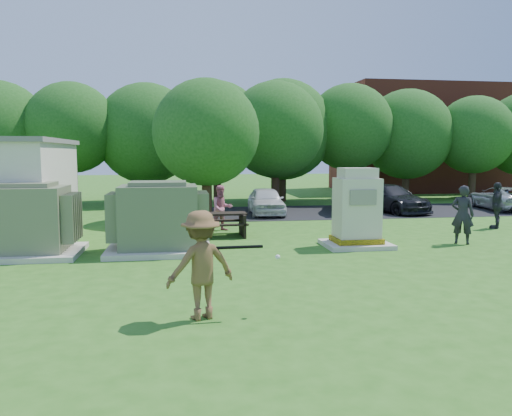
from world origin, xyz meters
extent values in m
plane|color=#2D6619|center=(0.00, 0.00, 0.00)|extent=(120.00, 120.00, 0.00)
cube|color=maroon|center=(18.00, 27.00, 4.00)|extent=(15.00, 8.00, 8.00)
cube|color=#232326|center=(7.00, 13.50, 0.01)|extent=(20.00, 6.00, 0.01)
cube|color=beige|center=(-6.50, 4.50, 0.07)|extent=(3.00, 2.40, 0.15)
cube|color=#6A7251|center=(-6.50, 4.50, 1.05)|extent=(2.20, 1.80, 1.80)
cube|color=#6A7251|center=(-6.50, 4.50, 2.01)|extent=(1.60, 1.30, 0.12)
cube|color=#6A7251|center=(-5.23, 4.50, 1.07)|extent=(0.32, 1.50, 1.35)
cube|color=beige|center=(-2.80, 4.50, 0.07)|extent=(3.00, 2.40, 0.15)
cube|color=#596647|center=(-2.80, 4.50, 1.05)|extent=(2.20, 1.80, 1.80)
cube|color=#596647|center=(-2.80, 4.50, 2.01)|extent=(1.60, 1.30, 0.12)
cube|color=#596647|center=(-4.07, 4.50, 1.07)|extent=(0.32, 1.50, 1.35)
cube|color=#596647|center=(-1.53, 4.50, 1.07)|extent=(0.32, 1.50, 1.35)
cube|color=beige|center=(3.21, 4.39, 0.07)|extent=(2.00, 1.64, 0.14)
cube|color=yellow|center=(3.21, 4.39, 0.22)|extent=(1.41, 1.14, 0.16)
cube|color=beige|center=(3.21, 4.39, 1.21)|extent=(1.27, 1.00, 1.82)
cube|color=beige|center=(3.21, 4.39, 2.28)|extent=(1.05, 0.82, 0.32)
cube|color=gray|center=(3.21, 3.86, 1.58)|extent=(0.82, 0.04, 0.46)
cube|color=black|center=(-0.85, 7.00, 0.79)|extent=(1.93, 0.75, 0.06)
cube|color=black|center=(-0.85, 7.58, 0.47)|extent=(1.93, 0.27, 0.05)
cube|color=black|center=(-0.85, 6.41, 0.47)|extent=(1.93, 0.27, 0.05)
cube|color=black|center=(-1.69, 7.00, 0.40)|extent=(0.09, 1.44, 0.79)
cube|color=black|center=(-0.02, 7.00, 0.40)|extent=(0.09, 1.44, 0.79)
imported|color=brown|center=(-1.85, -1.69, 0.95)|extent=(1.39, 1.07, 1.90)
imported|color=black|center=(6.70, 4.31, 0.94)|extent=(0.82, 0.76, 1.88)
imported|color=#C4687B|center=(-0.64, 8.22, 0.85)|extent=(0.96, 0.82, 1.71)
imported|color=#27282D|center=(9.87, 7.18, 0.89)|extent=(1.02, 1.07, 1.79)
imported|color=silver|center=(1.86, 12.94, 0.65)|extent=(1.71, 3.88, 1.30)
imported|color=#AEAEB3|center=(6.15, 13.29, 0.74)|extent=(2.55, 4.75, 1.49)
imported|color=black|center=(8.12, 13.08, 0.68)|extent=(3.21, 5.02, 1.35)
imported|color=silver|center=(14.15, 13.11, 0.59)|extent=(2.45, 4.45, 1.18)
cylinder|color=black|center=(-1.19, -1.70, 1.24)|extent=(0.85, 0.09, 0.06)
cylinder|color=maroon|center=(-1.77, -1.77, 1.24)|extent=(0.22, 0.07, 0.06)
sphere|color=white|center=(-0.48, -1.62, 1.03)|extent=(0.09, 0.09, 0.09)
cylinder|color=#47301E|center=(-12.00, 19.40, 1.20)|extent=(0.44, 0.44, 2.40)
cylinder|color=#47301E|center=(-8.00, 18.80, 1.40)|extent=(0.44, 0.44, 2.80)
sphere|color=#235B1C|center=(-8.00, 18.80, 4.30)|extent=(5.00, 5.00, 5.00)
cylinder|color=#47301E|center=(-4.00, 19.60, 1.15)|extent=(0.44, 0.44, 2.30)
sphere|color=#235B1C|center=(-4.00, 19.60, 4.04)|extent=(5.80, 5.80, 5.80)
cylinder|color=#47301E|center=(0.00, 18.70, 1.35)|extent=(0.44, 0.44, 2.70)
sphere|color=#235B1C|center=(0.00, 18.70, 4.32)|extent=(5.40, 5.40, 5.40)
cylinder|color=#47301E|center=(4.00, 19.30, 1.25)|extent=(0.44, 0.44, 2.50)
sphere|color=#235B1C|center=(4.00, 19.30, 4.30)|extent=(6.00, 6.00, 6.00)
cylinder|color=#47301E|center=(8.00, 18.90, 1.45)|extent=(0.44, 0.44, 2.90)
sphere|color=#235B1C|center=(8.00, 18.90, 4.46)|extent=(5.20, 5.20, 5.20)
cylinder|color=#47301E|center=(12.00, 19.50, 1.20)|extent=(0.44, 0.44, 2.40)
sphere|color=#235B1C|center=(12.00, 19.50, 4.08)|extent=(5.60, 5.60, 5.60)
cylinder|color=#47301E|center=(16.00, 18.60, 1.30)|extent=(0.44, 0.44, 2.60)
sphere|color=#235B1C|center=(16.00, 18.60, 4.04)|extent=(4.80, 4.80, 4.80)
cylinder|color=#47301E|center=(-1.00, 11.50, 1.20)|extent=(0.44, 0.44, 2.40)
sphere|color=#235B1C|center=(-1.00, 11.50, 3.78)|extent=(4.60, 4.60, 4.60)
cylinder|color=#47301E|center=(3.00, 16.50, 1.30)|extent=(0.44, 0.44, 2.60)
sphere|color=#235B1C|center=(3.00, 16.50, 4.16)|extent=(5.20, 5.20, 5.20)
camera|label=1|loc=(-2.21, -10.21, 2.87)|focal=35.00mm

